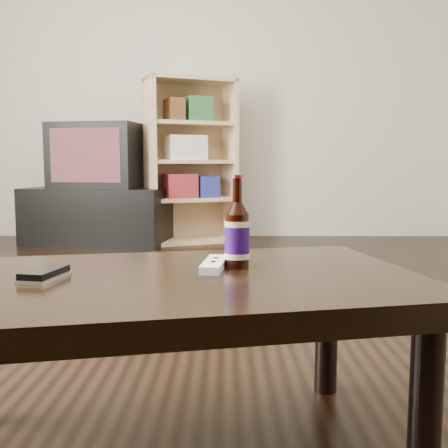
{
  "coord_description": "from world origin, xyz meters",
  "views": [
    {
      "loc": [
        0.42,
        -1.62,
        0.64
      ],
      "look_at": [
        0.41,
        -0.44,
        0.5
      ],
      "focal_mm": 42.0,
      "sensor_mm": 36.0,
      "label": 1
    }
  ],
  "objects_px": {
    "tv_stand": "(98,216)",
    "bookshelf": "(189,158)",
    "remote": "(214,264)",
    "tv": "(97,156)",
    "phone": "(44,274)",
    "coffee_table": "(168,300)",
    "beer_bottle": "(237,235)"
  },
  "relations": [
    {
      "from": "bookshelf",
      "to": "beer_bottle",
      "type": "relative_size",
      "value": 6.19
    },
    {
      "from": "bookshelf",
      "to": "phone",
      "type": "height_order",
      "value": "bookshelf"
    },
    {
      "from": "beer_bottle",
      "to": "remote",
      "type": "xyz_separation_m",
      "value": [
        -0.05,
        -0.01,
        -0.07
      ]
    },
    {
      "from": "tv",
      "to": "phone",
      "type": "relative_size",
      "value": 5.82
    },
    {
      "from": "phone",
      "to": "remote",
      "type": "xyz_separation_m",
      "value": [
        0.35,
        0.11,
        -0.0
      ]
    },
    {
      "from": "bookshelf",
      "to": "beer_bottle",
      "type": "height_order",
      "value": "bookshelf"
    },
    {
      "from": "tv_stand",
      "to": "remote",
      "type": "bearing_deg",
      "value": -61.47
    },
    {
      "from": "tv",
      "to": "coffee_table",
      "type": "xyz_separation_m",
      "value": [
        0.92,
        -3.1,
        -0.36
      ]
    },
    {
      "from": "tv_stand",
      "to": "beer_bottle",
      "type": "bearing_deg",
      "value": -60.51
    },
    {
      "from": "tv",
      "to": "bookshelf",
      "type": "xyz_separation_m",
      "value": [
        0.73,
        0.08,
        -0.02
      ]
    },
    {
      "from": "tv_stand",
      "to": "coffee_table",
      "type": "bearing_deg",
      "value": -63.56
    },
    {
      "from": "tv_stand",
      "to": "bookshelf",
      "type": "xyz_separation_m",
      "value": [
        0.73,
        0.08,
        0.46
      ]
    },
    {
      "from": "tv",
      "to": "coffee_table",
      "type": "relative_size",
      "value": 0.63
    },
    {
      "from": "bookshelf",
      "to": "beer_bottle",
      "type": "bearing_deg",
      "value": -106.37
    },
    {
      "from": "tv_stand",
      "to": "remote",
      "type": "relative_size",
      "value": 6.74
    },
    {
      "from": "tv",
      "to": "phone",
      "type": "height_order",
      "value": "tv"
    },
    {
      "from": "tv",
      "to": "coffee_table",
      "type": "distance_m",
      "value": 3.25
    },
    {
      "from": "phone",
      "to": "bookshelf",
      "type": "bearing_deg",
      "value": 100.18
    },
    {
      "from": "bookshelf",
      "to": "remote",
      "type": "relative_size",
      "value": 7.9
    },
    {
      "from": "tv_stand",
      "to": "bookshelf",
      "type": "height_order",
      "value": "bookshelf"
    },
    {
      "from": "coffee_table",
      "to": "phone",
      "type": "relative_size",
      "value": 9.2
    },
    {
      "from": "tv_stand",
      "to": "coffee_table",
      "type": "height_order",
      "value": "tv_stand"
    },
    {
      "from": "tv",
      "to": "remote",
      "type": "relative_size",
      "value": 4.48
    },
    {
      "from": "coffee_table",
      "to": "remote",
      "type": "height_order",
      "value": "remote"
    },
    {
      "from": "coffee_table",
      "to": "phone",
      "type": "bearing_deg",
      "value": -173.56
    },
    {
      "from": "beer_bottle",
      "to": "phone",
      "type": "height_order",
      "value": "beer_bottle"
    },
    {
      "from": "tv_stand",
      "to": "remote",
      "type": "xyz_separation_m",
      "value": [
        1.02,
        -3.01,
        0.19
      ]
    },
    {
      "from": "phone",
      "to": "remote",
      "type": "height_order",
      "value": "same"
    },
    {
      "from": "bookshelf",
      "to": "remote",
      "type": "xyz_separation_m",
      "value": [
        0.29,
        -3.09,
        -0.27
      ]
    },
    {
      "from": "tv_stand",
      "to": "coffee_table",
      "type": "relative_size",
      "value": 0.95
    },
    {
      "from": "coffee_table",
      "to": "beer_bottle",
      "type": "xyz_separation_m",
      "value": [
        0.15,
        0.1,
        0.13
      ]
    },
    {
      "from": "bookshelf",
      "to": "phone",
      "type": "relative_size",
      "value": 10.26
    }
  ]
}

